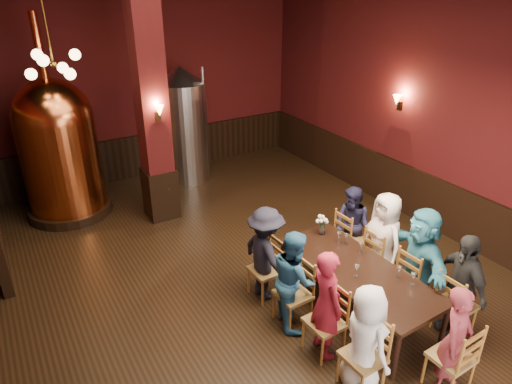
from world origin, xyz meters
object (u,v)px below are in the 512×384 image
person_2 (294,279)px  steel_vessel (184,125)px  rose_vase (323,222)px  copper_kettle (59,147)px  person_0 (365,340)px  person_1 (326,304)px  dining_table (357,272)px

person_2 → steel_vessel: 5.42m
rose_vase → person_2: bearing=-146.1°
copper_kettle → steel_vessel: 2.74m
person_0 → copper_kettle: size_ratio=0.37×
copper_kettle → rose_vase: bearing=-54.9°
person_2 → copper_kettle: copper_kettle is taller
person_2 → copper_kettle: size_ratio=0.37×
steel_vessel → rose_vase: (0.30, -4.66, -0.35)m
person_2 → steel_vessel: (0.72, 5.34, 0.59)m
person_1 → steel_vessel: steel_vessel is taller
person_0 → person_2: person_2 is taller
dining_table → rose_vase: size_ratio=7.48×
copper_kettle → rose_vase: 5.26m
person_2 → dining_table: bearing=-90.1°
person_1 → person_2: person_1 is taller
person_0 → person_2: 1.33m
dining_table → person_2: (-0.86, 0.30, 0.03)m
person_1 → copper_kettle: copper_kettle is taller
dining_table → rose_vase: (0.16, 0.99, 0.27)m
copper_kettle → steel_vessel: copper_kettle is taller
person_1 → person_0: bearing=-171.6°
dining_table → copper_kettle: (-2.86, 5.27, 0.71)m
dining_table → person_1: person_1 is taller
steel_vessel → copper_kettle: bearing=-172.1°
person_1 → rose_vase: person_1 is taller
dining_table → person_1: bearing=-158.8°
person_2 → copper_kettle: bearing=41.3°
rose_vase → steel_vessel: bearing=93.7°
copper_kettle → steel_vessel: size_ratio=1.47×
person_0 → rose_vase: bearing=-20.7°
steel_vessel → person_0: bearing=-95.8°
person_0 → steel_vessel: 6.73m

